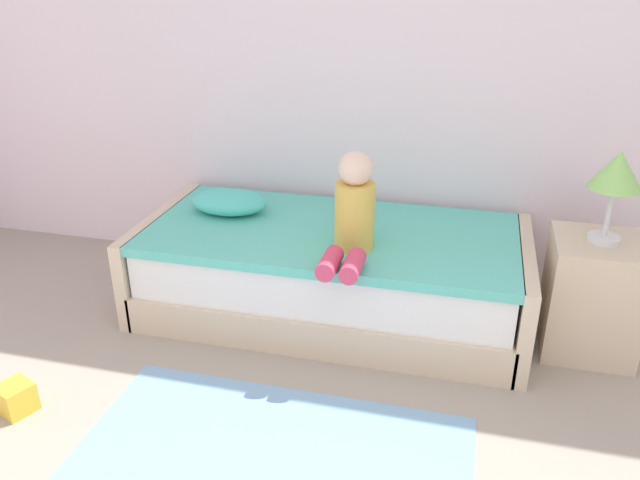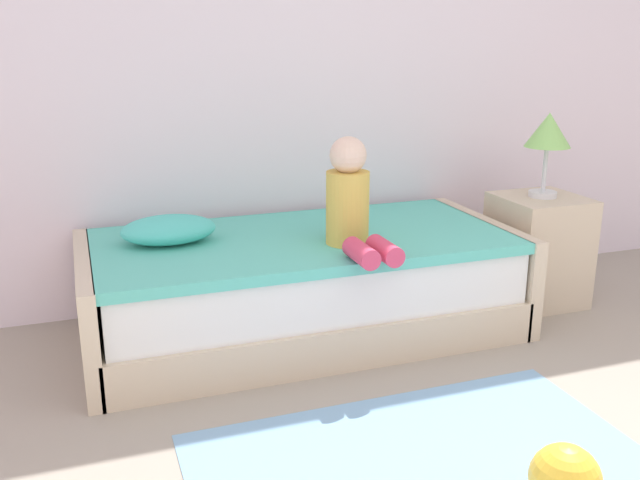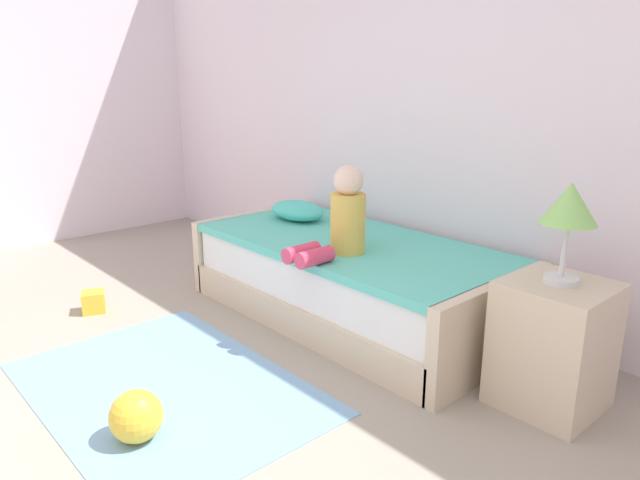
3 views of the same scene
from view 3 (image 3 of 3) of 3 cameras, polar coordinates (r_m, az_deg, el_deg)
The scene contains 9 objects.
wall_rear at distance 3.58m, azimuth 16.42°, elevation 14.82°, with size 7.20×0.10×2.90m, color white.
bed at distance 3.65m, azimuth 2.93°, elevation -3.86°, with size 2.11×1.00×0.50m.
nightstand at distance 2.88m, azimuth 21.96°, elevation -9.56°, with size 0.44×0.44×0.60m, color beige.
table_lamp at distance 2.68m, azimuth 23.37°, elevation 2.86°, with size 0.24×0.24×0.45m.
child_figure at distance 3.25m, azimuth 2.17°, elevation 2.11°, with size 0.20×0.51×0.50m.
pillow at distance 4.07m, azimuth -2.25°, elevation 2.93°, with size 0.44×0.30×0.13m, color #4CCCBC.
toy_ball at distance 2.64m, azimuth -17.66°, elevation -16.21°, with size 0.22×0.22×0.22m, color yellow.
area_rug at distance 3.03m, azimuth -14.92°, elevation -13.86°, with size 1.60×1.10×0.01m, color #7AA8CC.
toy_block at distance 4.04m, azimuth -21.43°, elevation -5.68°, with size 0.14×0.14×0.14m, color yellow.
Camera 3 is at (1.91, -0.43, 1.49)m, focal length 32.46 mm.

